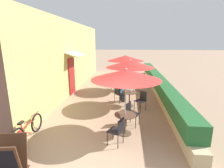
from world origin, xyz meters
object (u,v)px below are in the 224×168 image
at_px(cafe_chair_near_left, 131,112).
at_px(coffee_cup_mid, 131,91).
at_px(patio_umbrella_mid, 130,64).
at_px(cafe_chair_mid_right, 141,99).
at_px(cafe_chair_far_left, 115,82).
at_px(cafe_chair_mid_left, 119,93).
at_px(patio_umbrella_near, 126,75).
at_px(cafe_chair_far_right, 136,84).
at_px(patio_table_far, 125,83).
at_px(patio_umbrella_far, 125,58).
at_px(seated_patron_mid_left, 120,89).
at_px(menu_board, 10,157).
at_px(cafe_chair_near_right, 118,129).
at_px(patio_table_mid, 129,96).
at_px(coffee_cup_far, 123,79).
at_px(patio_table_near, 125,120).
at_px(bicycle_leaning, 28,130).

height_order(cafe_chair_near_left, coffee_cup_mid, cafe_chair_near_left).
bearing_deg(patio_umbrella_mid, cafe_chair_mid_right, -39.52).
bearing_deg(cafe_chair_near_left, cafe_chair_far_left, -144.93).
bearing_deg(cafe_chair_far_left, cafe_chair_mid_left, -56.84).
relative_size(patio_umbrella_near, cafe_chair_near_left, 2.59).
xyz_separation_m(cafe_chair_mid_left, cafe_chair_far_left, (-0.39, 2.45, 0.00)).
bearing_deg(cafe_chair_far_right, patio_table_far, 6.24).
bearing_deg(patio_table_far, patio_umbrella_mid, -84.44).
distance_m(cafe_chair_near_left, cafe_chair_mid_right, 1.59).
relative_size(cafe_chair_mid_left, patio_umbrella_far, 0.39).
xyz_separation_m(patio_umbrella_mid, seated_patron_mid_left, (-0.46, 0.53, -1.36)).
xyz_separation_m(cafe_chair_far_right, menu_board, (-3.20, -7.18, -0.07)).
distance_m(cafe_chair_near_right, cafe_chair_mid_left, 3.76).
relative_size(patio_table_far, patio_umbrella_far, 0.32).
bearing_deg(coffee_cup_mid, cafe_chair_near_left, -90.63).
bearing_deg(cafe_chair_far_right, patio_table_mid, 104.79).
xyz_separation_m(patio_table_far, patio_umbrella_far, (0.00, 0.00, 1.55)).
distance_m(cafe_chair_mid_right, patio_umbrella_far, 3.58).
bearing_deg(coffee_cup_mid, coffee_cup_far, 100.19).
relative_size(patio_table_near, bicycle_leaning, 0.42).
distance_m(cafe_chair_mid_left, cafe_chair_far_right, 2.23).
bearing_deg(bicycle_leaning, cafe_chair_far_left, 71.32).
distance_m(patio_table_mid, cafe_chair_mid_left, 0.70).
xyz_separation_m(seated_patron_mid_left, cafe_chair_mid_right, (1.01, -0.97, -0.17)).
xyz_separation_m(cafe_chair_mid_left, patio_umbrella_far, (0.28, 2.24, 1.53)).
height_order(patio_table_mid, cafe_chair_far_left, cafe_chair_far_left).
height_order(patio_umbrella_mid, coffee_cup_mid, patio_umbrella_mid).
bearing_deg(patio_table_near, cafe_chair_far_left, 98.01).
height_order(patio_umbrella_near, patio_table_far, patio_umbrella_near).
relative_size(coffee_cup_mid, bicycle_leaning, 0.05).
distance_m(patio_umbrella_mid, cafe_chair_far_left, 3.41).
relative_size(patio_umbrella_near, cafe_chair_mid_right, 2.59).
relative_size(cafe_chair_near_left, seated_patron_mid_left, 0.70).
relative_size(cafe_chair_mid_right, patio_umbrella_far, 0.39).
xyz_separation_m(bicycle_leaning, menu_board, (0.42, -1.45, 0.10)).
bearing_deg(seated_patron_mid_left, patio_umbrella_mid, -2.89).
bearing_deg(seated_patron_mid_left, patio_table_near, -38.63).
relative_size(patio_umbrella_far, coffee_cup_far, 25.05).
bearing_deg(patio_table_mid, cafe_chair_near_right, -96.26).
height_order(cafe_chair_near_right, patio_table_mid, cafe_chair_near_right).
height_order(patio_table_mid, coffee_cup_mid, coffee_cup_mid).
height_order(patio_table_far, menu_board, menu_board).
bearing_deg(patio_umbrella_mid, coffee_cup_mid, 11.94).
bearing_deg(patio_umbrella_mid, patio_table_far, 95.56).
bearing_deg(patio_umbrella_mid, cafe_chair_near_left, -88.32).
height_order(cafe_chair_near_left, patio_table_far, cafe_chair_near_left).
relative_size(cafe_chair_near_right, cafe_chair_far_right, 1.00).
distance_m(patio_umbrella_near, menu_board, 3.73).
distance_m(seated_patron_mid_left, bicycle_leaning, 4.70).
height_order(coffee_cup_mid, patio_umbrella_far, patio_umbrella_far).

